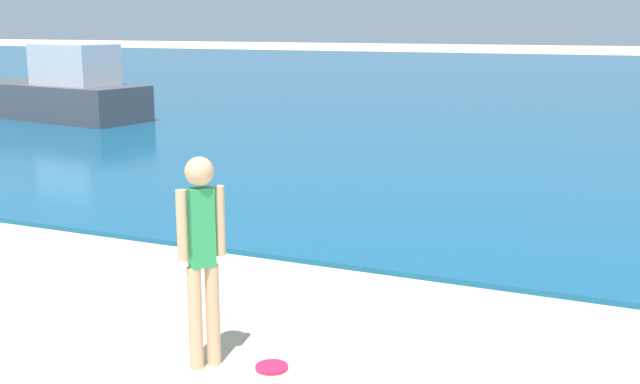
{
  "coord_description": "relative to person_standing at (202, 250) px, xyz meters",
  "views": [
    {
      "loc": [
        2.71,
        3.14,
        2.59
      ],
      "look_at": [
        -0.12,
        9.46,
        1.09
      ],
      "focal_mm": 43.92,
      "sensor_mm": 36.0,
      "label": 1
    }
  ],
  "objects": [
    {
      "name": "water",
      "position": [
        0.39,
        32.66,
        -0.9
      ],
      "size": [
        160.0,
        60.0,
        0.06
      ],
      "primitive_type": "cube",
      "color": "#14567F",
      "rests_on": "ground"
    },
    {
      "name": "person_standing",
      "position": [
        0.0,
        0.0,
        0.0
      ],
      "size": [
        0.26,
        0.32,
        1.63
      ],
      "rotation": [
        0.0,
        0.0,
        4.08
      ],
      "color": "#DDAD84",
      "rests_on": "ground"
    },
    {
      "name": "frisbee",
      "position": [
        0.49,
        0.16,
        -0.92
      ],
      "size": [
        0.25,
        0.25,
        0.03
      ],
      "primitive_type": "cylinder",
      "color": "#E51E4C",
      "rests_on": "ground"
    },
    {
      "name": "boat_near",
      "position": [
        -12.0,
        11.57,
        -0.18
      ],
      "size": [
        6.05,
        2.7,
        1.99
      ],
      "rotation": [
        0.0,
        0.0,
        3.0
      ],
      "color": "#4C4C51",
      "rests_on": "water"
    }
  ]
}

